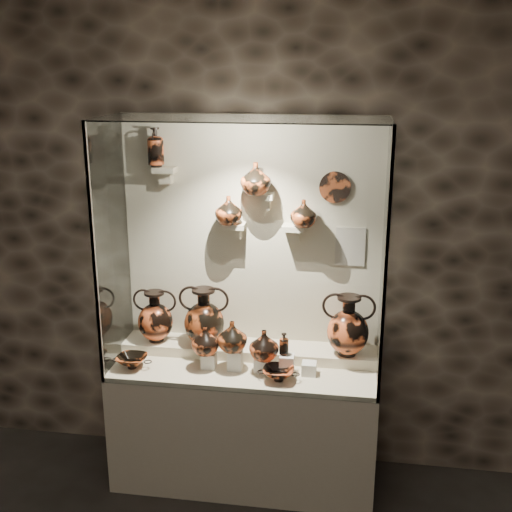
{
  "coord_description": "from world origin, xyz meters",
  "views": [
    {
      "loc": [
        0.65,
        -1.52,
        2.7
      ],
      "look_at": [
        0.07,
        2.24,
        1.56
      ],
      "focal_mm": 45.0,
      "sensor_mm": 36.0,
      "label": 1
    }
  ],
  "objects": [
    {
      "name": "jug_c",
      "position": [
        0.14,
        2.11,
        1.02
      ],
      "size": [
        0.24,
        0.24,
        0.19
      ],
      "primitive_type": "imported",
      "rotation": [
        0.0,
        0.0,
        -0.32
      ],
      "color": "#D45628",
      "rests_on": "pedestal_c"
    },
    {
      "name": "wall_back",
      "position": [
        0.0,
        2.5,
        1.6
      ],
      "size": [
        5.0,
        0.02,
        3.2
      ],
      "primitive_type": "cube",
      "color": "black",
      "rests_on": "ground"
    },
    {
      "name": "kylix_right",
      "position": [
        0.24,
        2.02,
        0.88
      ],
      "size": [
        0.31,
        0.28,
        0.1
      ],
      "primitive_type": null,
      "rotation": [
        0.0,
        0.0,
        0.35
      ],
      "color": "#D45628",
      "rests_on": "front_tier"
    },
    {
      "name": "amphora_mid",
      "position": [
        -0.29,
        2.31,
        1.1
      ],
      "size": [
        0.37,
        0.37,
        0.4
      ],
      "primitive_type": null,
      "rotation": [
        0.0,
        0.0,
        -0.18
      ],
      "color": "#A4441D",
      "rests_on": "rear_tier"
    },
    {
      "name": "wall_plate",
      "position": [
        0.53,
        2.47,
        1.96
      ],
      "size": [
        0.2,
        0.02,
        0.2
      ],
      "primitive_type": "cylinder",
      "rotation": [
        1.57,
        0.0,
        0.0
      ],
      "color": "#913D1C",
      "rests_on": "back_panel"
    },
    {
      "name": "ovoid_vase_b",
      "position": [
        0.04,
        2.37,
        2.02
      ],
      "size": [
        0.25,
        0.25,
        0.2
      ],
      "primitive_type": "imported",
      "rotation": [
        0.0,
        0.0,
        -0.36
      ],
      "color": "#A4441D",
      "rests_on": "bracket_cb"
    },
    {
      "name": "info_placard",
      "position": [
        0.64,
        2.47,
        1.58
      ],
      "size": [
        0.19,
        0.01,
        0.25
      ],
      "primitive_type": "cube",
      "color": "beige",
      "rests_on": "back_panel"
    },
    {
      "name": "lekythos_small",
      "position": [
        0.26,
        2.14,
        1.03
      ],
      "size": [
        0.09,
        0.09,
        0.16
      ],
      "primitive_type": null,
      "rotation": [
        0.0,
        0.0,
        0.24
      ],
      "color": "#A4441D",
      "rests_on": "pedestal_d"
    },
    {
      "name": "rear_tier",
      "position": [
        0.0,
        2.35,
        0.85
      ],
      "size": [
        1.7,
        0.25,
        0.1
      ],
      "primitive_type": "cube",
      "color": "beige",
      "rests_on": "plinth"
    },
    {
      "name": "amphora_left",
      "position": [
        -0.63,
        2.33,
        1.08
      ],
      "size": [
        0.3,
        0.3,
        0.35
      ],
      "primitive_type": null,
      "rotation": [
        0.0,
        0.0,
        -0.07
      ],
      "color": "#D45628",
      "rests_on": "rear_tier"
    },
    {
      "name": "pedestal_b",
      "position": [
        -0.05,
        2.13,
        0.9
      ],
      "size": [
        0.09,
        0.09,
        0.13
      ],
      "primitive_type": "cube",
      "color": "silver",
      "rests_on": "front_tier"
    },
    {
      "name": "jug_a",
      "position": [
        -0.24,
        2.11,
        1.02
      ],
      "size": [
        0.2,
        0.2,
        0.19
      ],
      "primitive_type": "imported",
      "rotation": [
        0.0,
        0.0,
        -0.12
      ],
      "color": "#D45628",
      "rests_on": "pedestal_a"
    },
    {
      "name": "glass_front",
      "position": [
        0.0,
        1.88,
        1.6
      ],
      "size": [
        1.7,
        0.01,
        1.6
      ],
      "primitive_type": "cube",
      "color": "white",
      "rests_on": "plinth"
    },
    {
      "name": "glass_right",
      "position": [
        0.85,
        2.18,
        1.6
      ],
      "size": [
        0.01,
        0.6,
        1.6
      ],
      "primitive_type": "cube",
      "color": "white",
      "rests_on": "plinth"
    },
    {
      "name": "ovoid_vase_c",
      "position": [
        0.34,
        2.39,
        1.8
      ],
      "size": [
        0.21,
        0.21,
        0.17
      ],
      "primitive_type": "imported",
      "rotation": [
        0.0,
        0.0,
        0.33
      ],
      "color": "#A4441D",
      "rests_on": "bracket_cc"
    },
    {
      "name": "bracket_ul",
      "position": [
        -0.55,
        2.42,
        2.05
      ],
      "size": [
        0.14,
        0.12,
        0.04
      ],
      "primitive_type": "cube",
      "color": "#BCB297",
      "rests_on": "back_panel"
    },
    {
      "name": "pedestal_d",
      "position": [
        0.28,
        2.13,
        0.89
      ],
      "size": [
        0.09,
        0.09,
        0.12
      ],
      "primitive_type": "cube",
      "color": "silver",
      "rests_on": "front_tier"
    },
    {
      "name": "frame_post_right",
      "position": [
        0.84,
        1.89,
        1.6
      ],
      "size": [
        0.02,
        0.02,
        1.6
      ],
      "primitive_type": "cube",
      "color": "gray",
      "rests_on": "plinth"
    },
    {
      "name": "pedestal_e",
      "position": [
        0.42,
        2.13,
        0.87
      ],
      "size": [
        0.09,
        0.09,
        0.08
      ],
      "primitive_type": "cube",
      "color": "silver",
      "rests_on": "front_tier"
    },
    {
      "name": "glass_left",
      "position": [
        -0.85,
        2.18,
        1.6
      ],
      "size": [
        0.01,
        0.6,
        1.6
      ],
      "primitive_type": "cube",
      "color": "white",
      "rests_on": "plinth"
    },
    {
      "name": "plinth",
      "position": [
        0.0,
        2.18,
        0.4
      ],
      "size": [
        1.7,
        0.6,
        0.8
      ],
      "primitive_type": "cube",
      "color": "#BCB297",
      "rests_on": "floor"
    },
    {
      "name": "bracket_ca",
      "position": [
        -0.1,
        2.42,
        1.7
      ],
      "size": [
        0.14,
        0.12,
        0.04
      ],
      "primitive_type": "cube",
      "color": "#BCB297",
      "rests_on": "back_panel"
    },
    {
      "name": "amphora_right",
      "position": [
        0.65,
        2.31,
        1.1
      ],
      "size": [
        0.41,
        0.41,
        0.4
      ],
      "primitive_type": null,
      "rotation": [
        0.0,
        0.0,
        -0.32
      ],
      "color": "#D45628",
      "rests_on": "rear_tier"
    },
    {
      "name": "kylix_left",
      "position": [
        -0.71,
        2.05,
        0.88
      ],
      "size": [
        0.31,
        0.29,
        0.1
      ],
      "primitive_type": null,
      "rotation": [
        0.0,
        0.0,
        -0.43
      ],
      "color": "#A4441D",
      "rests_on": "front_tier"
    },
    {
      "name": "lekythos_tall",
      "position": [
        -0.6,
        2.41,
        2.21
      ],
      "size": [
        0.15,
        0.15,
        0.28
      ],
      "primitive_type": null,
      "rotation": [
        0.0,
        0.0,
        0.38
      ],
      "color": "#D45628",
      "rests_on": "bracket_ul"
    },
    {
      "name": "bracket_cb",
      "position": [
        0.1,
        2.42,
        1.9
      ],
      "size": [
        0.1,
        0.12,
        0.04
      ],
      "primitive_type": "cube",
      "color": "#BCB297",
      "rests_on": "back_panel"
    },
    {
      "name": "pedestal_a",
      "position": [
        -0.22,
        2.13,
        0.88
      ],
      "size": [
        0.09,
        0.09,
        0.1
      ],
      "primitive_type": "cube",
      "color": "silver",
      "rests_on": "front_tier"
    },
    {
      "name": "back_panel",
      "position": [
        0.0,
        2.5,
        1.6
      ],
      "size": [
        1.7,
        0.03,
        1.6
      ],
      "primitive_type": "cube",
      "color": "#BCB297",
      "rests_on": "plinth"
    },
    {
      "name": "bracket_cc",
      "position": [
        0.28,
        2.42,
        1.7
      ],
      "size": [
        0.14,
        0.12,
        0.04
      ],
      "primitive_type": "cube",
      "color": "#BCB297",
      "rests_on": "back_panel"
    },
    {
      "name": "jug_b",
      "position": [
        -0.07,
        2.12,
        1.06
      ],
      "size": [
        0.2,
        0.2,
        0.2
      ],
      "primitive_type": "imported",
      "rotation": [
        0.0,
        0.0,
        -0.05
      ],
      "color": "#A4441D",
      "rests_on": "pedestal_b"
    },
    {
      "name": "ovoid_vase_a",
      "position": [
        -0.13,
        2.38,
        1.81
      ],
      "size": [
        0.22,
        0.22,
        0.18
      ],
      "primitive_type": "imported",
      "rotation": [
        0.0,
        0.0,
        0.28
      ],
      "color": "#A4441D",
      "rests_on": "bracket_ca"
    },
    {
      "name": "pedestal_c",
      "position": [
        0.12,
        2.13,
        0.88
      ],
      "size": [
        0.09,
        0.09,
        0.09
      ],
      "primitive_type": "cube",
      "color": "silver",
      "rests_on": "front_tier"
    },
    {
      "name": "front_tier",
      "position": [
        0.0,
        2.18,
        0.82
      ],
      "size": [
        1.68,
        0.58,
        0.03
      ],
      "primitive_type": "cube",
      "color": "beige",
      "rests_on": "plinth"
    },
    {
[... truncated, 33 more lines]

